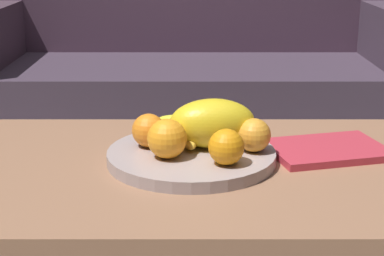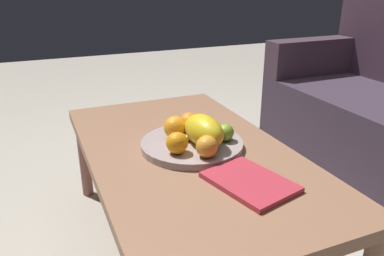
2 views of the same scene
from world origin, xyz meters
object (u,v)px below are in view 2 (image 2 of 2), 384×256
at_px(orange_front, 175,127).
at_px(magazine, 250,182).
at_px(orange_right, 189,122).
at_px(fruit_bowl, 192,145).
at_px(banana_bunch, 205,131).
at_px(apple_front, 225,133).
at_px(orange_back, 207,147).
at_px(coffee_table, 189,161).
at_px(orange_left, 177,143).
at_px(melon_large_front, 204,131).

distance_m(orange_front, magazine, 0.37).
relative_size(orange_right, magazine, 0.29).
distance_m(fruit_bowl, banana_bunch, 0.07).
bearing_deg(banana_bunch, fruit_bowl, -87.78).
relative_size(orange_right, banana_bunch, 0.42).
height_order(fruit_bowl, apple_front, apple_front).
height_order(orange_back, apple_front, orange_back).
relative_size(coffee_table, orange_front, 14.66).
bearing_deg(banana_bunch, apple_front, 55.40).
xyz_separation_m(fruit_bowl, orange_left, (0.07, -0.08, 0.05)).
xyz_separation_m(fruit_bowl, orange_right, (-0.09, 0.03, 0.05)).
bearing_deg(orange_left, melon_large_front, 103.00).
relative_size(orange_left, apple_front, 1.19).
bearing_deg(banana_bunch, orange_back, -21.98).
relative_size(orange_right, apple_front, 1.19).
height_order(orange_front, orange_back, orange_front).
bearing_deg(orange_front, coffee_table, 22.78).
relative_size(melon_large_front, orange_back, 2.60).
bearing_deg(orange_back, melon_large_front, 161.63).
bearing_deg(orange_back, banana_bunch, 158.02).
bearing_deg(orange_left, banana_bunch, 118.41).
bearing_deg(orange_front, fruit_bowl, 41.47).
xyz_separation_m(fruit_bowl, orange_back, (0.13, -0.00, 0.05)).
bearing_deg(orange_right, apple_front, 32.19).
bearing_deg(magazine, melon_large_front, 172.37).
bearing_deg(apple_front, orange_left, -81.20).
height_order(coffee_table, banana_bunch, banana_bunch).
bearing_deg(orange_right, melon_large_front, -1.07).
bearing_deg(fruit_bowl, orange_right, 163.55).
height_order(melon_large_front, orange_left, melon_large_front).
bearing_deg(orange_front, banana_bunch, 63.00).
bearing_deg(fruit_bowl, melon_large_front, 28.76).
relative_size(fruit_bowl, orange_front, 4.38).
bearing_deg(orange_right, orange_back, -8.01).
height_order(orange_right, orange_back, orange_right).
height_order(melon_large_front, orange_front, melon_large_front).
bearing_deg(magazine, orange_back, -175.13).
xyz_separation_m(coffee_table, banana_bunch, (-0.01, 0.07, 0.10)).
distance_m(orange_front, apple_front, 0.18).
relative_size(orange_front, apple_front, 1.34).
bearing_deg(fruit_bowl, orange_front, -138.53).
xyz_separation_m(fruit_bowl, melon_large_front, (0.04, 0.02, 0.07)).
xyz_separation_m(orange_front, orange_right, (-0.04, 0.07, -0.00)).
distance_m(banana_bunch, magazine, 0.31).
bearing_deg(melon_large_front, orange_front, -144.07).
distance_m(orange_front, orange_right, 0.08).
relative_size(banana_bunch, magazine, 0.68).
bearing_deg(apple_front, magazine, -11.97).
distance_m(fruit_bowl, orange_right, 0.11).
relative_size(fruit_bowl, magazine, 1.43).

